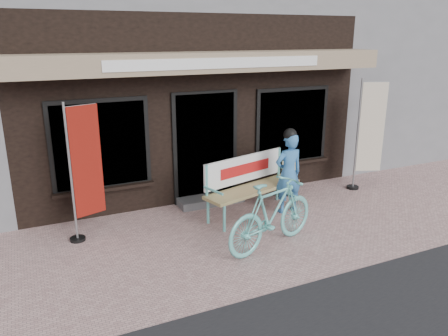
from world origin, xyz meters
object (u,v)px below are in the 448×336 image
bench (250,181)px  person (288,172)px  menu_stand (288,176)px  bicycle (272,214)px  nobori_red (84,169)px  nobori_cream (369,133)px

bench → person: bearing=-35.8°
bench → menu_stand: bench is taller
bicycle → nobori_red: 3.06m
bench → person: (0.68, -0.25, 0.15)m
person → nobori_cream: nobori_cream is taller
nobori_cream → menu_stand: nobori_cream is taller
nobori_red → nobori_cream: size_ratio=0.95×
nobori_red → menu_stand: (4.02, 0.23, -0.73)m
person → nobori_red: 3.60m
nobori_cream → menu_stand: (-1.77, 0.30, -0.78)m
bench → nobori_red: (-2.87, 0.22, 0.53)m
person → menu_stand: person is taller
bench → nobori_cream: size_ratio=0.87×
person → bicycle: (-1.01, -1.11, -0.24)m
nobori_red → menu_stand: 4.09m
bicycle → nobori_red: size_ratio=0.81×
nobori_cream → bicycle: bearing=-133.5°
bench → nobori_red: 2.93m
bicycle → nobori_cream: size_ratio=0.77×
bicycle → nobori_cream: nobori_cream is taller
menu_stand → nobori_cream: bearing=-10.0°
bench → nobori_red: bearing=160.3°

